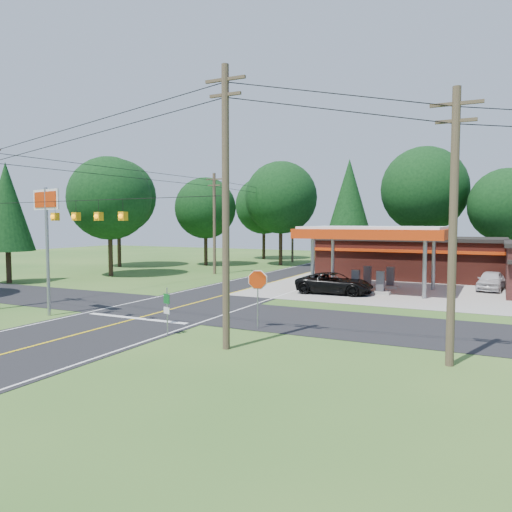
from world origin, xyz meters
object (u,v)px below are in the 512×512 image
at_px(sedan_car, 491,281).
at_px(octagonal_stop_sign, 258,284).
at_px(gas_canopy, 374,234).
at_px(big_stop_sign, 46,220).
at_px(suv_car, 334,283).

distance_m(sedan_car, octagonal_stop_sign, 22.42).
xyz_separation_m(gas_canopy, big_stop_sign, (-14.00, -18.01, 1.05)).
xyz_separation_m(gas_canopy, octagonal_stop_sign, (-2.00, -16.01, -2.06)).
relative_size(big_stop_sign, octagonal_stop_sign, 2.43).
height_order(suv_car, octagonal_stop_sign, octagonal_stop_sign).
relative_size(suv_car, big_stop_sign, 0.78).
height_order(sedan_car, big_stop_sign, big_stop_sign).
xyz_separation_m(gas_canopy, suv_car, (-2.15, -3.00, -3.50)).
distance_m(gas_canopy, suv_car, 5.09).
distance_m(gas_canopy, octagonal_stop_sign, 16.27).
height_order(gas_canopy, big_stop_sign, big_stop_sign).
bearing_deg(sedan_car, big_stop_sign, -129.01).
xyz_separation_m(sedan_car, octagonal_stop_sign, (-10.00, -20.01, 1.47)).
bearing_deg(suv_car, gas_canopy, -38.63).
xyz_separation_m(sedan_car, big_stop_sign, (-22.00, -22.01, 4.58)).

